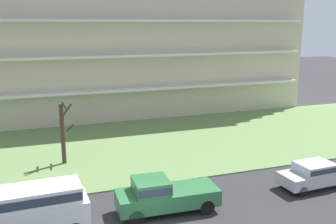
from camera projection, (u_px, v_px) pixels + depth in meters
The scene contains 6 objects.
grass_lawn_strip at pixel (104, 149), 30.65m from camera, with size 80.00×16.00×0.08m, color #66844C.
apartment_building at pixel (76, 21), 41.68m from camera, with size 49.30×13.92×20.16m.
tree_left at pixel (63, 132), 26.95m from camera, with size 0.98×1.29×4.66m.
sedan_silver_center_left at pixel (314, 174), 23.42m from camera, with size 4.48×1.99×1.57m.
pickup_green_center_right at pixel (163, 194), 20.24m from camera, with size 5.48×2.23×1.95m.
van_white_near_right at pixel (31, 207), 18.02m from camera, with size 5.27×2.18×2.36m.
Camera 1 is at (-4.84, -15.24, 9.83)m, focal length 41.02 mm.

